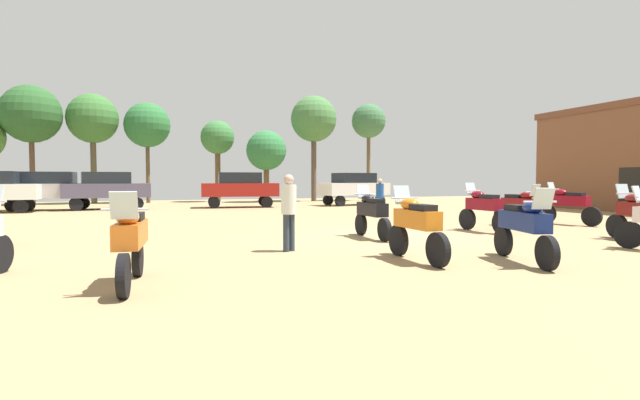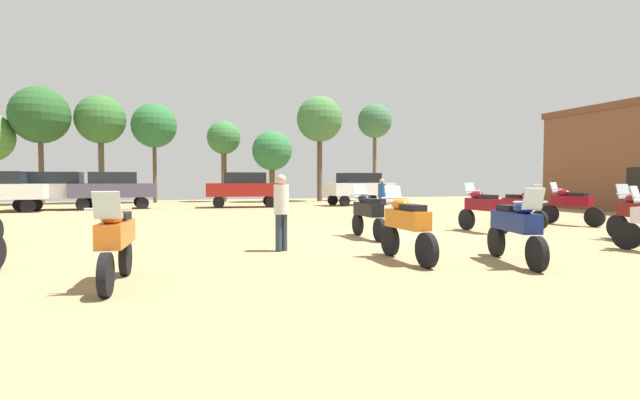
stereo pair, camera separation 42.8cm
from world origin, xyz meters
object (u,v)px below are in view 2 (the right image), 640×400
Objects in this scene: tree_2 at (375,122)px; tree_5 at (40,115)px; motorcycle_4 at (521,206)px; motorcycle_11 at (368,212)px; tree_1 at (224,139)px; motorcycle_12 at (571,204)px; tree_3 at (320,120)px; car_2 at (359,186)px; car_3 at (244,187)px; motorcycle_1 at (116,239)px; tree_7 at (100,120)px; motorcycle_7 at (406,224)px; car_1 at (56,188)px; tree_4 at (154,126)px; person_2 at (382,194)px; tree_8 at (272,151)px; person_1 at (281,206)px; motorcycle_5 at (482,208)px; motorcycle_9 at (516,226)px; car_4 at (112,187)px.

tree_5 is at bearing 177.30° from tree_2.
motorcycle_11 is (-5.99, -1.04, -0.00)m from motorcycle_4.
tree_1 is at bearing -77.71° from motorcycle_4.
motorcycle_12 is 0.29× the size of tree_3.
car_3 is (-7.12, -0.02, 0.00)m from car_2.
motorcycle_1 is at bearing 16.72° from motorcycle_4.
tree_1 is 8.15m from tree_7.
tree_1 reaches higher than motorcycle_12.
motorcycle_7 is at bearing -88.35° from tree_1.
tree_7 is (-19.10, 1.81, -0.37)m from tree_2.
car_2 is at bearing -84.85° from car_3.
tree_1 is 7.09m from tree_3.
car_1 is 0.61× the size of tree_7.
tree_7 is (-15.58, 7.30, 4.38)m from car_2.
motorcycle_1 is at bearing -161.74° from car_1.
car_1 is 0.97× the size of car_2.
motorcycle_1 is 0.46× the size of car_2.
tree_4 is 0.92× the size of tree_5.
tree_8 is at bearing 59.16° from person_2.
tree_7 is at bearing 174.69° from tree_3.
tree_5 reaches higher than person_1.
motorcycle_1 is 22.84m from car_2.
motorcycle_5 is 1.30× the size of person_2.
tree_4 is at bearing -179.06° from tree_1.
motorcycle_11 is at bearing -61.39° from motorcycle_9.
person_2 is at bearing 62.35° from motorcycle_11.
car_3 reaches higher than motorcycle_5.
car_2 is 2.65× the size of person_1.
tree_1 is at bearing -50.61° from car_1.
car_1 is 21.54m from tree_2.
tree_8 is at bearing -71.66° from car_4.
motorcycle_9 is at bearing -61.85° from tree_5.
motorcycle_11 is 0.29× the size of tree_2.
motorcycle_7 is 1.22× the size of person_1.
car_2 is at bearing -122.70° from tree_2.
tree_2 is (10.27, 24.38, 5.20)m from motorcycle_7.
tree_7 is (-14.88, 1.38, -0.42)m from tree_3.
car_1 is 13.81m from tree_8.
tree_8 is (3.20, -1.55, -0.89)m from tree_1.
tree_5 is (-7.01, 26.01, 4.92)m from motorcycle_1.
motorcycle_5 is 0.95× the size of motorcycle_12.
car_1 reaches higher than motorcycle_1.
tree_3 is at bearing 84.32° from motorcycle_12.
motorcycle_7 reaches higher than motorcycle_1.
car_3 is at bearing -116.24° from tree_8.
tree_4 reaches higher than person_2.
tree_2 is at bearing -117.08° from motorcycle_1.
motorcycle_4 is at bearing -60.42° from tree_4.
motorcycle_9 is 0.39× the size of tree_1.
tree_3 reaches higher than tree_2.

